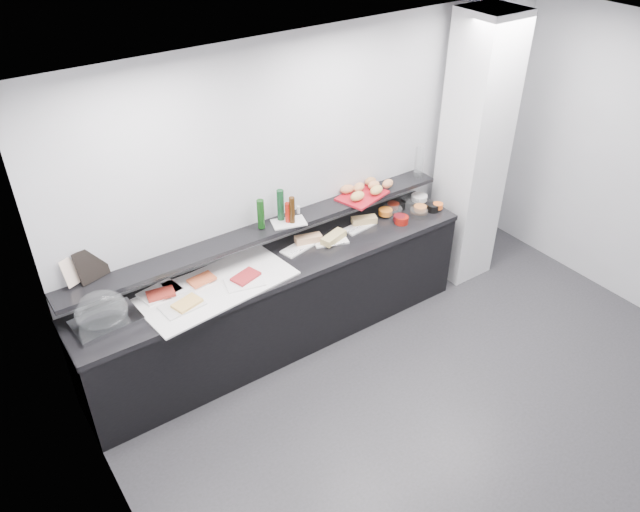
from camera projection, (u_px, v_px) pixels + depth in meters
ground at (469, 425)px, 4.98m from camera, size 5.00×5.00×0.00m
back_wall at (326, 180)px, 5.59m from camera, size 5.00×0.02×2.70m
ceiling at (534, 97)px, 3.47m from camera, size 5.00×5.00×0.00m
column at (473, 153)px, 6.06m from camera, size 0.50×0.50×2.70m
buffet_cabinet at (281, 305)px, 5.57m from camera, size 3.60×0.60×0.85m
counter_top at (279, 264)px, 5.32m from camera, size 3.62×0.62×0.05m
wall_shelf at (267, 230)px, 5.30m from camera, size 3.60×0.25×0.04m
cloche_base at (106, 321)px, 4.62m from camera, size 0.50×0.35×0.04m
cloche_dome at (101, 311)px, 4.56m from camera, size 0.42×0.32×0.34m
linen_runner at (217, 287)px, 5.00m from camera, size 1.32×0.73×0.01m
platter_meat_a at (160, 292)px, 4.91m from camera, size 0.35×0.26×0.01m
food_meat_a at (161, 294)px, 4.86m from camera, size 0.23×0.17×0.02m
platter_salmon at (185, 284)px, 5.00m from camera, size 0.33×0.22×0.01m
food_salmon at (202, 280)px, 5.02m from camera, size 0.22×0.16×0.02m
platter_cheese at (182, 305)px, 4.77m from camera, size 0.34×0.24×0.01m
food_cheese at (187, 303)px, 4.77m from camera, size 0.24×0.19×0.02m
platter_meat_b at (245, 282)px, 5.02m from camera, size 0.35×0.27×0.01m
food_meat_b at (246, 277)px, 5.05m from camera, size 0.26×0.20×0.02m
sandwich_plate_left at (299, 247)px, 5.47m from camera, size 0.36×0.22×0.01m
sandwich_food_left at (308, 239)px, 5.52m from camera, size 0.25×0.15×0.06m
tongs_left at (297, 252)px, 5.40m from camera, size 0.16×0.01×0.01m
sandwich_plate_mid at (331, 242)px, 5.55m from camera, size 0.33×0.22×0.01m
sandwich_food_mid at (334, 237)px, 5.54m from camera, size 0.28×0.17×0.06m
tongs_mid at (337, 245)px, 5.49m from camera, size 0.16×0.03×0.01m
sandwich_plate_right at (359, 227)px, 5.76m from camera, size 0.33×0.17×0.01m
sandwich_food_right at (364, 220)px, 5.79m from camera, size 0.25×0.17×0.06m
tongs_right at (354, 229)px, 5.71m from camera, size 0.16×0.03×0.01m
bowl_glass_fruit at (392, 211)px, 5.94m from camera, size 0.22×0.22×0.07m
fill_glass_fruit at (385, 212)px, 5.91m from camera, size 0.14×0.14×0.05m
bowl_black_jam at (399, 205)px, 6.05m from camera, size 0.14×0.14×0.07m
fill_black_jam at (393, 206)px, 6.01m from camera, size 0.14×0.14×0.05m
bowl_glass_cream at (409, 203)px, 6.08m from camera, size 0.19×0.19×0.07m
fill_glass_cream at (419, 198)px, 6.15m from camera, size 0.20×0.20×0.05m
bowl_red_jam at (401, 220)px, 5.81m from camera, size 0.15×0.15×0.07m
fill_red_jam at (399, 218)px, 5.82m from camera, size 0.13×0.13×0.05m
bowl_glass_salmon at (419, 213)px, 5.92m from camera, size 0.21×0.21×0.07m
fill_glass_salmon at (420, 208)px, 5.97m from camera, size 0.13×0.13×0.05m
bowl_black_fruit at (433, 208)px, 6.00m from camera, size 0.14×0.14×0.07m
fill_black_fruit at (438, 206)px, 6.01m from camera, size 0.13×0.13×0.05m
framed_print at (91, 264)px, 4.61m from camera, size 0.25×0.14×0.26m
print_art at (72, 271)px, 4.54m from camera, size 0.16×0.10×0.22m
condiment_tray at (289, 223)px, 5.34m from camera, size 0.33×0.25×0.01m
bottle_green_a at (261, 214)px, 5.19m from camera, size 0.07×0.07×0.26m
bottle_brown at (292, 210)px, 5.27m from camera, size 0.06×0.06×0.24m
bottle_green_b at (280, 205)px, 5.30m from camera, size 0.08×0.08×0.28m
bottle_hot at (288, 212)px, 5.29m from camera, size 0.06×0.06×0.18m
shaker_salt at (288, 215)px, 5.37m from camera, size 0.04×0.04×0.07m
shaker_pepper at (298, 210)px, 5.44m from camera, size 0.03×0.03×0.07m
bread_tray at (362, 196)px, 5.73m from camera, size 0.52×0.42×0.02m
bread_roll_nw at (347, 189)px, 5.73m from camera, size 0.15×0.11×0.08m
bread_roll_n at (359, 187)px, 5.76m from camera, size 0.16×0.13×0.08m
bread_roll_ne at (370, 181)px, 5.86m from camera, size 0.12×0.09×0.08m
bread_roll_sw at (357, 196)px, 5.62m from camera, size 0.17×0.13×0.08m
bread_roll_s at (376, 190)px, 5.72m from camera, size 0.17×0.14×0.08m
bread_roll_se at (388, 184)px, 5.82m from camera, size 0.14×0.10×0.08m
bread_roll_midw at (374, 185)px, 5.80m from camera, size 0.12×0.08×0.08m
carafe at (419, 163)px, 5.99m from camera, size 0.11×0.11×0.30m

